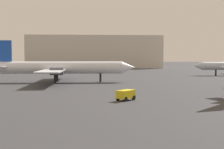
{
  "coord_description": "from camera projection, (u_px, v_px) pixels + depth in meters",
  "views": [
    {
      "loc": [
        -1.93,
        -11.83,
        5.48
      ],
      "look_at": [
        1.44,
        33.28,
        2.81
      ],
      "focal_mm": 48.95,
      "sensor_mm": 36.0,
      "label": 1
    }
  ],
  "objects": [
    {
      "name": "terminal_building",
      "position": [
        95.0,
        52.0,
        148.51
      ],
      "size": [
        62.99,
        20.69,
        15.26
      ],
      "primitive_type": "cube",
      "color": "beige",
      "rests_on": "ground_plane"
    },
    {
      "name": "airplane_distant",
      "position": [
        60.0,
        68.0,
        64.71
      ],
      "size": [
        31.22,
        26.74,
        8.86
      ],
      "rotation": [
        0.0,
        0.0,
        -0.02
      ],
      "color": "silver",
      "rests_on": "ground_plane"
    },
    {
      "name": "baggage_cart",
      "position": [
        126.0,
        94.0,
        38.01
      ],
      "size": [
        2.61,
        2.63,
        1.3
      ],
      "rotation": [
        0.0,
        0.0,
        0.8
      ],
      "color": "gold",
      "rests_on": "ground_plane"
    }
  ]
}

